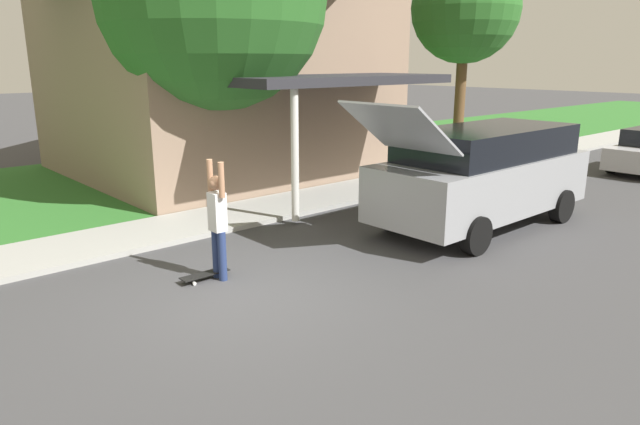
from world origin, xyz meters
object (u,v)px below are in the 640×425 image
suv_parked (483,173)px  skateboard (205,275)px  lawn_tree_far (465,9)px  skateboarder (218,220)px

suv_parked → skateboard: bearing=-101.1°
lawn_tree_far → skateboarder: size_ratio=3.58×
skateboarder → skateboard: 0.91m
lawn_tree_far → suv_parked: (5.45, -6.84, -3.83)m
suv_parked → skateboard: suv_parked is taller
skateboard → skateboarder: bearing=59.7°
suv_parked → lawn_tree_far: bearing=128.6°
suv_parked → skateboard: size_ratio=7.26×
lawn_tree_far → suv_parked: 9.55m
skateboarder → skateboard: bearing=-120.3°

